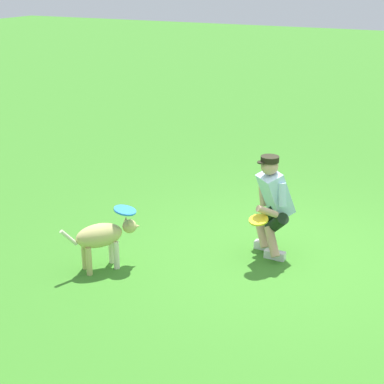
{
  "coord_description": "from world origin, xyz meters",
  "views": [
    {
      "loc": [
        -1.99,
        6.41,
        3.37
      ],
      "look_at": [
        0.93,
        0.6,
        0.9
      ],
      "focal_mm": 55.16,
      "sensor_mm": 36.0,
      "label": 1
    }
  ],
  "objects_px": {
    "person": "(272,202)",
    "frisbee_flying": "(125,210)",
    "frisbee_held": "(259,220)",
    "dog": "(103,237)"
  },
  "relations": [
    {
      "from": "person",
      "to": "frisbee_flying",
      "type": "xyz_separation_m",
      "value": [
        1.47,
        1.02,
        0.0
      ]
    },
    {
      "from": "dog",
      "to": "frisbee_held",
      "type": "height_order",
      "value": "frisbee_held"
    },
    {
      "from": "frisbee_flying",
      "to": "frisbee_held",
      "type": "distance_m",
      "value": 1.58
    },
    {
      "from": "dog",
      "to": "person",
      "type": "bearing_deg",
      "value": -17.19
    },
    {
      "from": "person",
      "to": "frisbee_held",
      "type": "height_order",
      "value": "person"
    },
    {
      "from": "person",
      "to": "dog",
      "type": "xyz_separation_m",
      "value": [
        1.65,
        1.24,
        -0.29
      ]
    },
    {
      "from": "person",
      "to": "frisbee_flying",
      "type": "relative_size",
      "value": 4.85
    },
    {
      "from": "dog",
      "to": "frisbee_flying",
      "type": "bearing_deg",
      "value": -3.4
    },
    {
      "from": "frisbee_flying",
      "to": "frisbee_held",
      "type": "relative_size",
      "value": 1.16
    },
    {
      "from": "frisbee_held",
      "to": "dog",
      "type": "bearing_deg",
      "value": 27.74
    }
  ]
}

